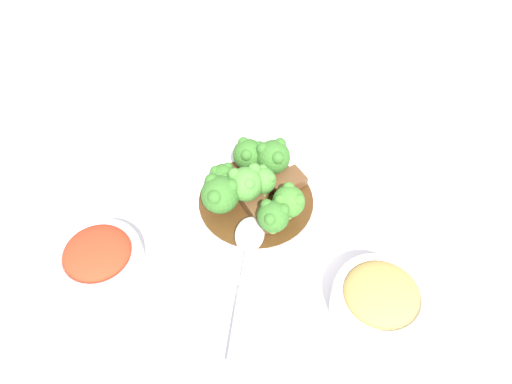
{
  "coord_description": "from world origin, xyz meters",
  "views": [
    {
      "loc": [
        -0.08,
        -0.45,
        0.59
      ],
      "look_at": [
        0.0,
        0.0,
        0.03
      ],
      "focal_mm": 35.0,
      "sensor_mm": 36.0,
      "label": 1
    }
  ],
  "objects": [
    {
      "name": "ground_plane",
      "position": [
        0.0,
        0.0,
        0.0
      ],
      "size": [
        4.0,
        4.0,
        0.0
      ],
      "primitive_type": "plane",
      "color": "silver"
    },
    {
      "name": "main_plate",
      "position": [
        0.0,
        0.0,
        0.01
      ],
      "size": [
        0.27,
        0.27,
        0.02
      ],
      "color": "white",
      "rests_on": "ground_plane"
    },
    {
      "name": "beef_strip_0",
      "position": [
        0.0,
        0.03,
        0.02
      ],
      "size": [
        0.04,
        0.06,
        0.01
      ],
      "color": "brown",
      "rests_on": "main_plate"
    },
    {
      "name": "beef_strip_1",
      "position": [
        0.0,
        -0.03,
        0.03
      ],
      "size": [
        0.05,
        0.08,
        0.02
      ],
      "color": "brown",
      "rests_on": "main_plate"
    },
    {
      "name": "beef_strip_2",
      "position": [
        0.05,
        0.02,
        0.03
      ],
      "size": [
        0.06,
        0.05,
        0.02
      ],
      "color": "brown",
      "rests_on": "main_plate"
    },
    {
      "name": "broccoli_floret_0",
      "position": [
        -0.05,
        -0.01,
        0.05
      ],
      "size": [
        0.05,
        0.05,
        0.06
      ],
      "color": "#7FA84C",
      "rests_on": "main_plate"
    },
    {
      "name": "broccoli_floret_1",
      "position": [
        -0.01,
        0.0,
        0.06
      ],
      "size": [
        0.05,
        0.05,
        0.06
      ],
      "color": "#7FA84C",
      "rests_on": "main_plate"
    },
    {
      "name": "broccoli_floret_2",
      "position": [
        0.04,
        -0.04,
        0.05
      ],
      "size": [
        0.05,
        0.05,
        0.05
      ],
      "color": "#8EB756",
      "rests_on": "main_plate"
    },
    {
      "name": "broccoli_floret_3",
      "position": [
        0.01,
        -0.06,
        0.05
      ],
      "size": [
        0.04,
        0.04,
        0.05
      ],
      "color": "#7FA84C",
      "rests_on": "main_plate"
    },
    {
      "name": "broccoli_floret_4",
      "position": [
        -0.04,
        0.03,
        0.05
      ],
      "size": [
        0.04,
        0.04,
        0.05
      ],
      "color": "#7FA84C",
      "rests_on": "main_plate"
    },
    {
      "name": "broccoli_floret_5",
      "position": [
        0.01,
        0.01,
        0.05
      ],
      "size": [
        0.04,
        0.04,
        0.05
      ],
      "color": "#7FA84C",
      "rests_on": "main_plate"
    },
    {
      "name": "broccoli_floret_6",
      "position": [
        0.0,
        0.06,
        0.05
      ],
      "size": [
        0.05,
        0.05,
        0.05
      ],
      "color": "#8EB756",
      "rests_on": "main_plate"
    },
    {
      "name": "broccoli_floret_7",
      "position": [
        0.03,
        0.04,
        0.06
      ],
      "size": [
        0.05,
        0.05,
        0.06
      ],
      "color": "#8EB756",
      "rests_on": "main_plate"
    },
    {
      "name": "serving_spoon",
      "position": [
        -0.03,
        -0.08,
        0.03
      ],
      "size": [
        0.09,
        0.21,
        0.01
      ],
      "color": "silver",
      "rests_on": "main_plate"
    },
    {
      "name": "side_bowl_kimchi",
      "position": [
        -0.22,
        -0.07,
        0.03
      ],
      "size": [
        0.11,
        0.11,
        0.06
      ],
      "color": "white",
      "rests_on": "ground_plane"
    },
    {
      "name": "side_bowl_appetizer",
      "position": [
        0.12,
        -0.19,
        0.03
      ],
      "size": [
        0.12,
        0.12,
        0.06
      ],
      "color": "white",
      "rests_on": "ground_plane"
    },
    {
      "name": "sauce_dish",
      "position": [
        0.05,
        0.21,
        0.01
      ],
      "size": [
        0.06,
        0.06,
        0.01
      ],
      "color": "white",
      "rests_on": "ground_plane"
    }
  ]
}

